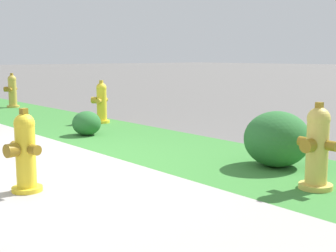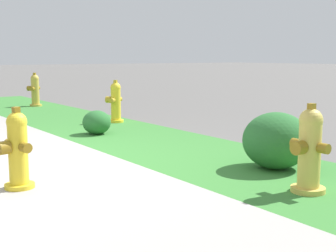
% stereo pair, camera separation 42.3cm
% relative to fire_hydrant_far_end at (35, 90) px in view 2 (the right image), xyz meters
% --- Properties ---
extents(ground_plane, '(120.00, 120.00, 0.00)m').
position_rel_fire_hydrant_far_end_xyz_m(ground_plane, '(5.93, -2.25, -0.39)').
color(ground_plane, '#5B5956').
extents(sidewalk_pavement, '(18.00, 2.02, 0.01)m').
position_rel_fire_hydrant_far_end_xyz_m(sidewalk_pavement, '(5.93, -2.25, -0.38)').
color(sidewalk_pavement, '#9E9993').
rests_on(sidewalk_pavement, ground).
extents(grass_verge, '(18.00, 1.89, 0.01)m').
position_rel_fire_hydrant_far_end_xyz_m(grass_verge, '(5.93, -0.30, -0.39)').
color(grass_verge, '#387A33').
rests_on(grass_verge, ground).
extents(fire_hydrant_far_end, '(0.34, 0.34, 0.80)m').
position_rel_fire_hydrant_far_end_xyz_m(fire_hydrant_far_end, '(0.00, 0.00, 0.00)').
color(fire_hydrant_far_end, gold).
rests_on(fire_hydrant_far_end, ground).
extents(fire_hydrant_mid_block, '(0.33, 0.35, 0.77)m').
position_rel_fire_hydrant_far_end_xyz_m(fire_hydrant_mid_block, '(3.55, 0.23, -0.02)').
color(fire_hydrant_mid_block, yellow).
rests_on(fire_hydrant_mid_block, ground).
extents(fire_hydrant_across_street, '(0.37, 0.33, 0.75)m').
position_rel_fire_hydrant_far_end_xyz_m(fire_hydrant_across_street, '(6.83, -2.61, -0.03)').
color(fire_hydrant_across_street, yellow).
rests_on(fire_hydrant_across_street, ground).
extents(fire_hydrant_at_driveway, '(0.38, 0.35, 0.79)m').
position_rel_fire_hydrant_far_end_xyz_m(fire_hydrant_at_driveway, '(8.42, -0.55, -0.01)').
color(fire_hydrant_at_driveway, gold).
rests_on(fire_hydrant_at_driveway, ground).
extents(shrub_bush_mid_verge, '(0.72, 0.72, 0.61)m').
position_rel_fire_hydrant_far_end_xyz_m(shrub_bush_mid_verge, '(7.65, -0.10, -0.08)').
color(shrub_bush_mid_verge, '#28662D').
rests_on(shrub_bush_mid_verge, ground).
extents(shrub_bush_near_lamp, '(0.44, 0.44, 0.37)m').
position_rel_fire_hydrant_far_end_xyz_m(shrub_bush_near_lamp, '(4.53, -0.65, -0.20)').
color(shrub_bush_near_lamp, '#28662D').
rests_on(shrub_bush_near_lamp, ground).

